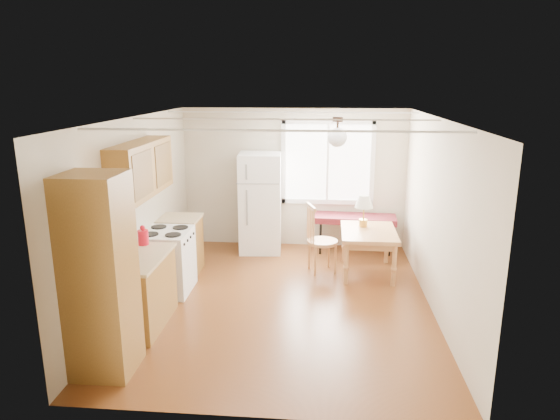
# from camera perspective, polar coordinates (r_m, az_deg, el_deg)

# --- Properties ---
(room_shell) EXTENTS (4.60, 5.60, 2.62)m
(room_shell) POSITION_cam_1_polar(r_m,az_deg,el_deg) (6.61, 0.34, -0.42)
(room_shell) COLOR #4E2610
(room_shell) RESTS_ON ground
(kitchen_run) EXTENTS (0.65, 3.40, 2.20)m
(kitchen_run) POSITION_cam_1_polar(r_m,az_deg,el_deg) (6.50, -15.45, -5.00)
(kitchen_run) COLOR brown
(kitchen_run) RESTS_ON ground
(window_unit) EXTENTS (1.64, 0.05, 1.51)m
(window_unit) POSITION_cam_1_polar(r_m,az_deg,el_deg) (8.95, 5.47, 5.42)
(window_unit) COLOR white
(window_unit) RESTS_ON room_shell
(pendant_light) EXTENTS (0.26, 0.26, 0.40)m
(pendant_light) POSITION_cam_1_polar(r_m,az_deg,el_deg) (6.81, 6.57, 8.37)
(pendant_light) COLOR #321F16
(pendant_light) RESTS_ON room_shell
(refrigerator) EXTENTS (0.77, 0.78, 1.75)m
(refrigerator) POSITION_cam_1_polar(r_m,az_deg,el_deg) (8.80, -2.27, 0.84)
(refrigerator) COLOR white
(refrigerator) RESTS_ON ground
(bench) EXTENTS (1.46, 0.62, 0.66)m
(bench) POSITION_cam_1_polar(r_m,az_deg,el_deg) (8.89, 8.56, -1.07)
(bench) COLOR #58141D
(bench) RESTS_ON ground
(dining_table) EXTENTS (0.85, 1.13, 0.70)m
(dining_table) POSITION_cam_1_polar(r_m,az_deg,el_deg) (7.91, 10.07, -3.03)
(dining_table) COLOR #B07643
(dining_table) RESTS_ON ground
(chair) EXTENTS (0.53, 0.52, 1.10)m
(chair) POSITION_cam_1_polar(r_m,az_deg,el_deg) (7.84, 4.17, -2.74)
(chair) COLOR #B07643
(chair) RESTS_ON ground
(table_lamp) EXTENTS (0.29, 0.29, 0.51)m
(table_lamp) POSITION_cam_1_polar(r_m,az_deg,el_deg) (7.99, 9.58, 0.68)
(table_lamp) COLOR #B8933B
(table_lamp) RESTS_ON dining_table
(coffee_maker) EXTENTS (0.21, 0.25, 0.32)m
(coffee_maker) POSITION_cam_1_polar(r_m,az_deg,el_deg) (6.12, -16.79, -4.57)
(coffee_maker) COLOR black
(coffee_maker) RESTS_ON kitchen_run
(kettle) EXTENTS (0.14, 0.14, 0.26)m
(kettle) POSITION_cam_1_polar(r_m,az_deg,el_deg) (6.68, -15.37, -2.96)
(kettle) COLOR red
(kettle) RESTS_ON kitchen_run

